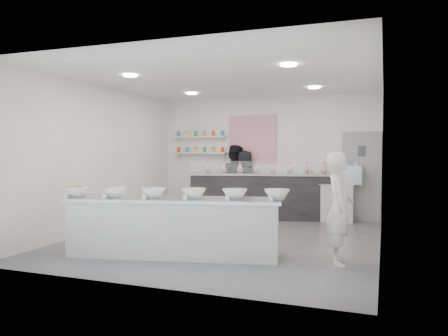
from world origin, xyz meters
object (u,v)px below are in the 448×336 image
Objects in this scene: espresso_ledge at (327,202)px; prep_counter at (174,227)px; woman_prep at (340,208)px; staff_left at (234,180)px; back_bar at (264,196)px; staff_right at (245,183)px; espresso_machine at (350,175)px.

prep_counter is at bearing -113.79° from espresso_ledge.
staff_left is (-2.98, 3.94, 0.07)m from woman_prep.
woman_prep is at bearing -80.65° from espresso_ledge.
woman_prep is at bearing -73.19° from back_bar.
prep_counter is at bearing 97.12° from staff_left.
prep_counter is 4.38m from staff_left.
staff_right reaches higher than prep_counter.
staff_left is (-2.85, 0.07, -0.19)m from espresso_machine.
espresso_ledge is 0.83m from espresso_machine.
prep_counter is at bearing 91.69° from woman_prep.
woman_prep is at bearing -3.59° from prep_counter.
staff_left is (-0.47, 4.33, 0.44)m from prep_counter.
prep_counter is 2.03× the size of staff_right.
back_bar is 2.17× the size of woman_prep.
staff_left is 1.08× the size of staff_right.
back_bar is 0.69m from staff_right.
staff_right is at bearing 178.44° from espresso_machine.
prep_counter is at bearing -108.58° from back_bar.
staff_right is (-0.18, 4.33, 0.37)m from prep_counter.
espresso_machine reaches higher than back_bar.
back_bar reaches higher than prep_counter.
prep_counter is 1.88× the size of staff_left.
woman_prep is (2.52, 0.38, 0.37)m from prep_counter.
prep_counter is 6.23× the size of espresso_machine.
staff_right is (0.29, 0.00, -0.07)m from staff_left.
espresso_machine is at bearing 156.69° from staff_right.
staff_right is at bearing 143.52° from back_bar.
staff_left reaches higher than woman_prep.
back_bar is at bearing -174.83° from espresso_machine.
back_bar is 2.16× the size of staff_right.
prep_counter is 2.57m from woman_prep.
staff_left reaches higher than prep_counter.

